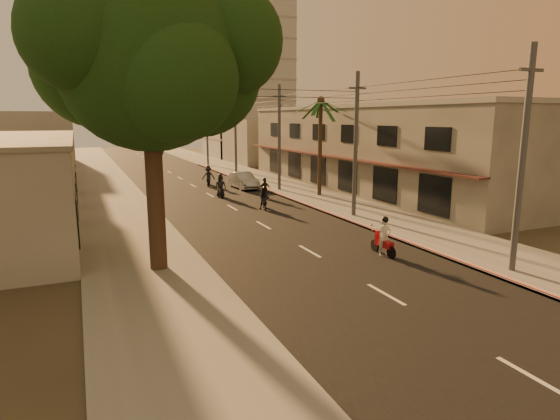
# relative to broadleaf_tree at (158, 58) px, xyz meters

# --- Properties ---
(ground) EXTENTS (160.00, 160.00, 0.00)m
(ground) POSITION_rel_broadleaf_tree_xyz_m (6.61, -2.14, -8.48)
(ground) COLOR #383023
(ground) RESTS_ON ground
(road) EXTENTS (10.00, 140.00, 0.02)m
(road) POSITION_rel_broadleaf_tree_xyz_m (6.61, 17.86, -8.47)
(road) COLOR black
(road) RESTS_ON ground
(sidewalk_right) EXTENTS (5.00, 140.00, 0.12)m
(sidewalk_right) POSITION_rel_broadleaf_tree_xyz_m (14.11, 17.86, -8.42)
(sidewalk_right) COLOR slate
(sidewalk_right) RESTS_ON ground
(sidewalk_left) EXTENTS (5.00, 140.00, 0.12)m
(sidewalk_left) POSITION_rel_broadleaf_tree_xyz_m (-0.89, 17.86, -8.42)
(sidewalk_left) COLOR slate
(sidewalk_left) RESTS_ON ground
(curb_stripe) EXTENTS (0.20, 60.00, 0.20)m
(curb_stripe) POSITION_rel_broadleaf_tree_xyz_m (11.71, 12.86, -8.38)
(curb_stripe) COLOR red
(curb_stripe) RESTS_ON ground
(shophouse_row) EXTENTS (8.80, 34.20, 7.30)m
(shophouse_row) POSITION_rel_broadleaf_tree_xyz_m (20.57, 15.86, -4.83)
(shophouse_row) COLOR gray
(shophouse_row) RESTS_ON ground
(left_building) EXTENTS (8.20, 24.20, 5.20)m
(left_building) POSITION_rel_broadleaf_tree_xyz_m (-7.37, 11.86, -5.88)
(left_building) COLOR gray
(left_building) RESTS_ON ground
(distant_tower) EXTENTS (12.10, 12.10, 28.00)m
(distant_tower) POSITION_rel_broadleaf_tree_xyz_m (22.61, 53.86, 5.52)
(distant_tower) COLOR #B7B5B2
(distant_tower) RESTS_ON ground
(broadleaf_tree) EXTENTS (9.60, 8.70, 12.10)m
(broadleaf_tree) POSITION_rel_broadleaf_tree_xyz_m (0.00, 0.00, 0.00)
(broadleaf_tree) COLOR black
(broadleaf_tree) RESTS_ON ground
(palm_tree) EXTENTS (5.00, 5.00, 8.20)m
(palm_tree) POSITION_rel_broadleaf_tree_xyz_m (14.61, 13.86, -1.33)
(palm_tree) COLOR black
(palm_tree) RESTS_ON ground
(utility_poles) EXTENTS (1.20, 48.26, 9.00)m
(utility_poles) POSITION_rel_broadleaf_tree_xyz_m (12.81, 17.86, -1.94)
(utility_poles) COLOR #38383A
(utility_poles) RESTS_ON ground
(filler_right) EXTENTS (8.00, 14.00, 6.00)m
(filler_right) POSITION_rel_broadleaf_tree_xyz_m (20.61, 42.86, -5.48)
(filler_right) COLOR gray
(filler_right) RESTS_ON ground
(filler_left_near) EXTENTS (8.00, 14.00, 4.40)m
(filler_left_near) POSITION_rel_broadleaf_tree_xyz_m (-7.39, 31.86, -6.28)
(filler_left_near) COLOR gray
(filler_left_near) RESTS_ON ground
(filler_left_far) EXTENTS (8.00, 14.00, 7.00)m
(filler_left_far) POSITION_rel_broadleaf_tree_xyz_m (-7.39, 49.86, -4.98)
(filler_left_far) COLOR gray
(filler_left_far) RESTS_ON ground
(scooter_red) EXTENTS (0.70, 1.87, 1.84)m
(scooter_red) POSITION_rel_broadleaf_tree_xyz_m (9.46, -2.02, -7.68)
(scooter_red) COLOR black
(scooter_red) RESTS_ON ground
(scooter_mid_a) EXTENTS (1.07, 1.60, 1.62)m
(scooter_mid_a) POSITION_rel_broadleaf_tree_xyz_m (8.49, 10.46, -7.74)
(scooter_mid_a) COLOR black
(scooter_mid_a) RESTS_ON ground
(scooter_mid_b) EXTENTS (1.02, 1.69, 1.66)m
(scooter_mid_b) POSITION_rel_broadleaf_tree_xyz_m (10.12, 14.51, -7.73)
(scooter_mid_b) COLOR black
(scooter_mid_b) RESTS_ON ground
(scooter_far_a) EXTENTS (0.98, 1.93, 1.90)m
(scooter_far_a) POSITION_rel_broadleaf_tree_xyz_m (7.12, 16.48, -7.62)
(scooter_far_a) COLOR black
(scooter_far_a) RESTS_ON ground
(scooter_far_b) EXTENTS (1.58, 1.91, 1.94)m
(scooter_far_b) POSITION_rel_broadleaf_tree_xyz_m (7.89, 23.07, -7.58)
(scooter_far_b) COLOR black
(scooter_far_b) RESTS_ON ground
(parked_car) EXTENTS (1.94, 4.56, 1.46)m
(parked_car) POSITION_rel_broadleaf_tree_xyz_m (10.33, 20.28, -7.75)
(parked_car) COLOR #989BA0
(parked_car) RESTS_ON ground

